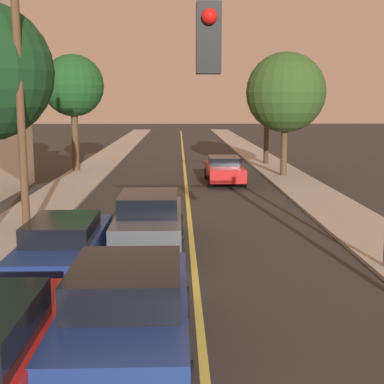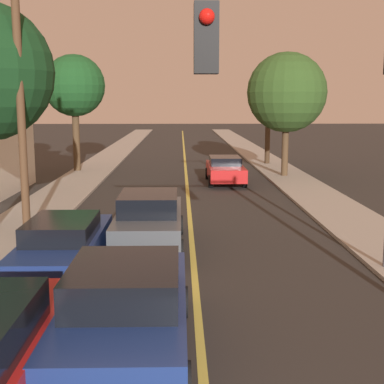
% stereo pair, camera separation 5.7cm
% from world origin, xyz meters
% --- Properties ---
extents(road_surface, '(8.85, 80.00, 0.01)m').
position_xyz_m(road_surface, '(0.00, 36.00, 0.01)').
color(road_surface, '#2D2B28').
rests_on(road_surface, ground).
extents(sidewalk_left, '(2.50, 80.00, 0.12)m').
position_xyz_m(sidewalk_left, '(-5.68, 36.00, 0.06)').
color(sidewalk_left, '#9E998E').
rests_on(sidewalk_left, ground).
extents(sidewalk_right, '(2.50, 80.00, 0.12)m').
position_xyz_m(sidewalk_right, '(5.68, 36.00, 0.06)').
color(sidewalk_right, '#9E998E').
rests_on(sidewalk_right, ground).
extents(car_near_lane_front, '(2.09, 4.94, 1.62)m').
position_xyz_m(car_near_lane_front, '(-1.24, 4.54, 0.81)').
color(car_near_lane_front, navy).
rests_on(car_near_lane_front, ground).
extents(car_near_lane_second, '(1.96, 4.80, 1.62)m').
position_xyz_m(car_near_lane_second, '(-1.24, 11.23, 0.81)').
color(car_near_lane_second, '#474C51').
rests_on(car_near_lane_second, ground).
extents(car_outer_lane_second, '(1.86, 4.96, 1.41)m').
position_xyz_m(car_outer_lane_second, '(-3.19, 8.88, 0.73)').
color(car_outer_lane_second, navy).
rests_on(car_outer_lane_second, ground).
extents(car_far_oncoming, '(1.90, 4.73, 1.37)m').
position_xyz_m(car_far_oncoming, '(1.99, 23.62, 0.72)').
color(car_far_oncoming, red).
rests_on(car_far_oncoming, ground).
extents(streetlamp_right, '(1.49, 0.36, 7.32)m').
position_xyz_m(streetlamp_right, '(4.45, 8.89, 4.77)').
color(streetlamp_right, '#47474C').
rests_on(streetlamp_right, ground).
extents(utility_pole_left, '(1.60, 0.24, 8.45)m').
position_xyz_m(utility_pole_left, '(-5.03, 12.16, 4.51)').
color(utility_pole_left, '#513823').
rests_on(utility_pole_left, ground).
extents(tree_left_far, '(3.59, 3.59, 6.79)m').
position_xyz_m(tree_left_far, '(-6.51, 28.10, 5.08)').
color(tree_left_far, '#4C3823').
rests_on(tree_left_far, ground).
extents(tree_right_near, '(2.67, 2.67, 6.27)m').
position_xyz_m(tree_right_near, '(5.47, 31.59, 4.99)').
color(tree_right_near, '#3D2B1C').
rests_on(tree_right_near, ground).
extents(tree_right_far, '(4.34, 4.34, 6.73)m').
position_xyz_m(tree_right_far, '(5.47, 25.61, 4.67)').
color(tree_right_far, '#4C3823').
rests_on(tree_right_far, ground).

